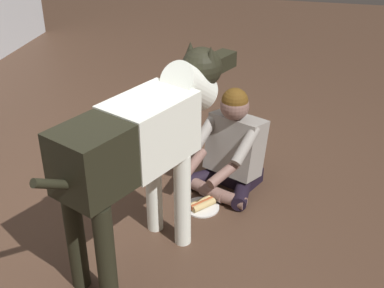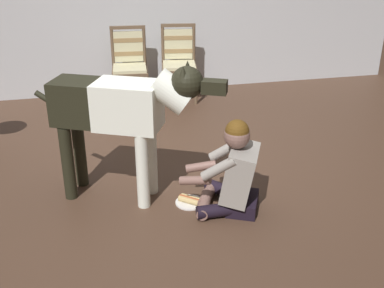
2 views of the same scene
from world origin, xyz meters
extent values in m
plane|color=#473124|center=(0.00, 0.00, 0.00)|extent=(12.85, 12.85, 0.00)
cube|color=black|center=(0.39, -0.82, 0.06)|extent=(0.36, 0.41, 0.12)
cylinder|color=black|center=(0.18, -0.89, 0.07)|extent=(0.40, 0.11, 0.11)
cylinder|color=#7B5950|center=(0.07, -0.77, 0.06)|extent=(0.21, 0.37, 0.09)
cylinder|color=black|center=(0.31, -0.61, 0.07)|extent=(0.34, 0.38, 0.11)
cylinder|color=#7B5950|center=(0.14, -0.61, 0.06)|extent=(0.26, 0.36, 0.09)
cube|color=gray|center=(0.36, -0.80, 0.34)|extent=(0.43, 0.48, 0.47)
cylinder|color=gray|center=(0.15, -0.90, 0.46)|extent=(0.30, 0.19, 0.24)
cylinder|color=#7B5950|center=(-0.01, -0.77, 0.30)|extent=(0.26, 0.21, 0.12)
cylinder|color=gray|center=(0.30, -0.58, 0.46)|extent=(0.30, 0.19, 0.24)
cylinder|color=#7B5950|center=(0.10, -0.54, 0.30)|extent=(0.28, 0.14, 0.12)
sphere|color=#7B5950|center=(0.33, -0.79, 0.67)|extent=(0.21, 0.21, 0.21)
sphere|color=#583A13|center=(0.33, -0.79, 0.71)|extent=(0.19, 0.19, 0.19)
cylinder|color=white|center=(-0.31, -0.36, 0.33)|extent=(0.11, 0.11, 0.66)
cylinder|color=white|center=(-0.41, -0.58, 0.33)|extent=(0.11, 0.11, 0.66)
cylinder|color=black|center=(-0.92, -0.08, 0.33)|extent=(0.11, 0.11, 0.66)
cylinder|color=black|center=(-1.02, -0.30, 0.33)|extent=(0.11, 0.11, 0.66)
cube|color=white|center=(-0.49, -0.41, 0.86)|extent=(0.62, 0.53, 0.38)
cube|color=black|center=(-0.85, -0.24, 0.86)|extent=(0.55, 0.49, 0.37)
cylinder|color=white|center=(-0.15, -0.57, 1.00)|extent=(0.45, 0.38, 0.37)
sphere|color=black|center=(-0.04, -0.62, 1.08)|extent=(0.26, 0.26, 0.26)
cube|color=black|center=(0.16, -0.71, 1.06)|extent=(0.22, 0.19, 0.10)
cone|color=black|center=(-0.02, -0.54, 1.18)|extent=(0.12, 0.12, 0.12)
cone|color=black|center=(-0.08, -0.68, 1.18)|extent=(0.12, 0.12, 0.12)
cylinder|color=black|center=(-1.08, -0.14, 0.82)|extent=(0.33, 0.19, 0.22)
cylinder|color=silver|center=(-0.02, -0.63, 0.01)|extent=(0.25, 0.25, 0.01)
cylinder|color=tan|center=(-0.03, -0.64, 0.04)|extent=(0.17, 0.16, 0.05)
cylinder|color=tan|center=(-0.01, -0.61, 0.04)|extent=(0.17, 0.16, 0.05)
cylinder|color=#AC4D28|center=(-0.02, -0.63, 0.04)|extent=(0.17, 0.16, 0.04)
camera|label=1|loc=(-2.98, -1.22, 2.21)|focal=47.96mm
camera|label=2|loc=(-0.77, -4.11, 2.21)|focal=45.18mm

